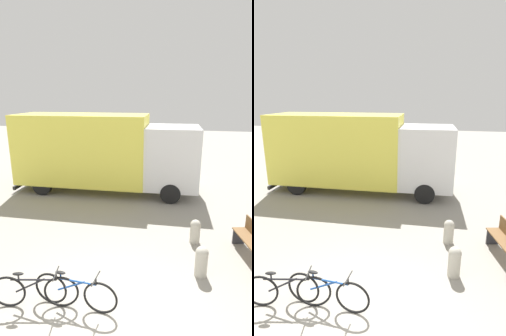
{
  "view_description": "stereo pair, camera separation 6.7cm",
  "coord_description": "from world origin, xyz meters",
  "views": [
    {
      "loc": [
        1.27,
        -3.72,
        4.09
      ],
      "look_at": [
        -0.42,
        4.72,
        1.73
      ],
      "focal_mm": 28.0,
      "sensor_mm": 36.0,
      "label": 1
    },
    {
      "loc": [
        1.34,
        -3.71,
        4.09
      ],
      "look_at": [
        -0.42,
        4.72,
        1.73
      ],
      "focal_mm": 28.0,
      "sensor_mm": 36.0,
      "label": 2
    }
  ],
  "objects": [
    {
      "name": "bollard_near_bench",
      "position": [
        1.95,
        1.83,
        0.41
      ],
      "size": [
        0.3,
        0.3,
        0.75
      ],
      "color": "#B2AD9E",
      "rests_on": "ground"
    },
    {
      "name": "bollard_far_bench",
      "position": [
        1.89,
        3.3,
        0.38
      ],
      "size": [
        0.29,
        0.29,
        0.7
      ],
      "color": "#B2AD9E",
      "rests_on": "ground"
    },
    {
      "name": "ground_plane",
      "position": [
        0.0,
        0.0,
        0.0
      ],
      "size": [
        60.0,
        60.0,
        0.0
      ],
      "primitive_type": "plane",
      "color": "gray"
    },
    {
      "name": "delivery_truck",
      "position": [
        -1.89,
        7.06,
        1.81
      ],
      "size": [
        7.91,
        2.47,
        3.36
      ],
      "rotation": [
        0.0,
        0.0,
        0.02
      ],
      "color": "#EAE04C",
      "rests_on": "ground"
    },
    {
      "name": "bicycle_near",
      "position": [
        -1.36,
        0.19,
        0.37
      ],
      "size": [
        1.73,
        0.5,
        0.79
      ],
      "rotation": [
        0.0,
        0.0,
        0.19
      ],
      "color": "black",
      "rests_on": "ground"
    },
    {
      "name": "bicycle_middle",
      "position": [
        -0.56,
        0.32,
        0.37
      ],
      "size": [
        1.75,
        0.44,
        0.79
      ],
      "rotation": [
        0.0,
        0.0,
        -0.06
      ],
      "color": "black",
      "rests_on": "ground"
    }
  ]
}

